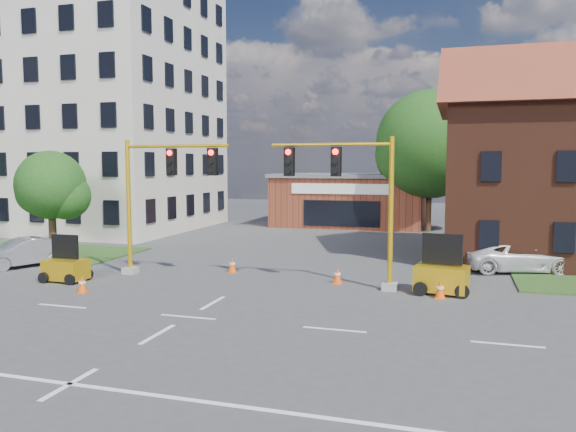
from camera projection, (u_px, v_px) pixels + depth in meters
The scene contains 16 objects.
ground at pixel (188, 317), 18.76m from camera, with size 120.00×120.00×0.00m, color #434346.
lane_markings at pixel (140, 344), 15.90m from camera, with size 60.00×36.00×0.01m, color white, non-canonical shape.
office_block at pixel (84, 98), 44.43m from camera, with size 18.40×15.40×20.60m.
brick_shop at pixel (351, 199), 47.15m from camera, with size 12.40×8.40×4.30m.
tree_large at pixel (436, 148), 42.01m from camera, with size 8.55×8.14×10.66m.
tree_nw_front at pixel (55, 188), 32.46m from camera, with size 4.16×3.97×5.88m.
signal_mast_west at pixel (160, 190), 25.37m from camera, with size 5.30×0.60×6.20m.
signal_mast_east at pixel (350, 193), 22.87m from camera, with size 5.30×0.60×6.20m.
trailer_west at pixel (66, 267), 24.42m from camera, with size 1.77×1.21×1.96m.
trailer_east at pixel (442, 276), 22.14m from camera, with size 2.18×1.64×2.26m.
cone_a at pixel (82, 284), 22.25m from camera, with size 0.40×0.40×0.70m.
cone_b at pixel (232, 265), 26.47m from camera, with size 0.40×0.40×0.70m.
cone_c at pixel (337, 276), 23.97m from camera, with size 0.40×0.40×0.70m.
cone_d at pixel (440, 290), 21.30m from camera, with size 0.40×0.40×0.70m.
pickup_white at pixel (520, 257), 26.63m from camera, with size 2.35×5.10×1.42m, color white.
sedan_silver_front at pixel (23, 253), 27.95m from camera, with size 1.50×4.30×1.42m, color #A5A6AC.
Camera 1 is at (8.50, -16.62, 5.10)m, focal length 35.00 mm.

